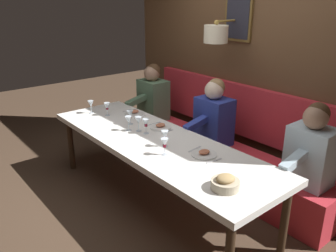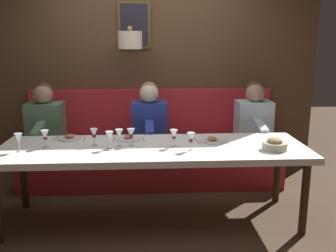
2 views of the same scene
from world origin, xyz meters
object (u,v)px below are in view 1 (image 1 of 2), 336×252
Objects in this scene: diner_middle at (153,94)px; bread_bowl at (225,183)px; wine_glass_2 at (128,120)px; wine_glass_7 at (165,136)px; diner_near at (214,115)px; wine_glass_0 at (91,104)px; wine_glass_3 at (130,115)px; wine_glass_4 at (138,121)px; wine_glass_5 at (146,123)px; wine_glass_6 at (107,106)px; diner_nearest at (312,148)px; dining_table at (155,145)px; wine_glass_1 at (165,143)px.

diner_middle reaches higher than bread_bowl.
wine_glass_7 is (0.03, -0.58, -0.00)m from wine_glass_2.
diner_near is 1.51m from wine_glass_0.
wine_glass_3 and wine_glass_4 have the same top height.
wine_glass_0 is at bearing -178.42° from diner_middle.
wine_glass_3 is at bearing 82.98° from wine_glass_7.
wine_glass_2 is (-0.95, -0.82, 0.04)m from diner_middle.
wine_glass_6 is at bearing 91.27° from wine_glass_5.
diner_nearest reaches higher than wine_glass_6.
wine_glass_6 is at bearing 82.44° from wine_glass_2.
diner_near is at bearing -90.00° from diner_middle.
wine_glass_2 is at bearing 99.31° from dining_table.
diner_nearest is 4.82× the size of wine_glass_5.
wine_glass_1 is 1.00× the size of wine_glass_6.
diner_near is 4.82× the size of wine_glass_6.
wine_glass_4 is at bearing 76.05° from wine_glass_1.
wine_glass_7 is at bearing -86.65° from wine_glass_2.
wine_glass_3 is (0.06, 0.55, 0.18)m from dining_table.
diner_nearest is 1.92m from wine_glass_3.
wine_glass_0 is at bearing 88.08° from wine_glass_1.
wine_glass_2 is 1.49m from bread_bowl.
wine_glass_2 is 1.00× the size of wine_glass_4.
wine_glass_5 is 1.31m from bread_bowl.
wine_glass_7 is (-0.03, -0.19, 0.18)m from dining_table.
dining_table is 3.60× the size of diner_middle.
wine_glass_0 and wine_glass_4 have the same top height.
diner_nearest and diner_middle have the same top height.
wine_glass_6 is at bearing 87.84° from wine_glass_7.
wine_glass_5 reaches higher than bread_bowl.
wine_glass_0 is 0.65m from wine_glass_3.
wine_glass_6 is at bearing -60.43° from wine_glass_0.
wine_glass_6 is (0.08, 0.59, -0.00)m from wine_glass_2.
diner_middle is 4.82× the size of wine_glass_3.
diner_nearest is at bearing -58.67° from wine_glass_5.
wine_glass_0 is at bearing 119.57° from wine_glass_6.
wine_glass_0 is (-0.98, -0.03, 0.04)m from diner_middle.
wine_glass_4 and wine_glass_6 have the same top height.
diner_middle reaches higher than wine_glass_7.
wine_glass_5 is 0.40m from wine_glass_7.
diner_middle reaches higher than wine_glass_6.
bread_bowl is (-0.18, -1.40, -0.07)m from wine_glass_4.
wine_glass_5 is 1.00× the size of wine_glass_6.
diner_nearest is 3.60× the size of bread_bowl.
wine_glass_1 and wine_glass_2 have the same top height.
wine_glass_7 is (-0.04, -0.50, -0.00)m from wine_glass_4.
bread_bowl is at bearing -98.83° from dining_table.
wine_glass_5 is at bearing 81.12° from wine_glass_7.
wine_glass_7 is 0.75× the size of bread_bowl.
diner_nearest is at bearing -5.69° from bread_bowl.
diner_middle is at bearing 49.78° from wine_glass_5.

